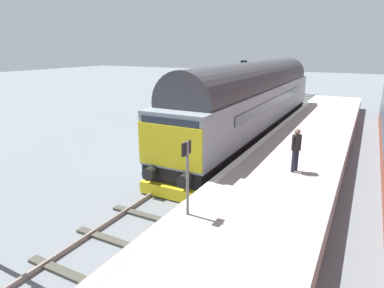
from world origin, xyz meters
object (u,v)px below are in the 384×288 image
diesel_locomotive (254,99)px  signal_post_mid (243,85)px  waiting_passenger (296,146)px  platform_number_sign (187,167)px

diesel_locomotive → signal_post_mid: size_ratio=4.34×
signal_post_mid → waiting_passenger: 12.96m
platform_number_sign → waiting_passenger: (1.93, 4.79, -0.39)m
signal_post_mid → diesel_locomotive: bearing=-62.1°
waiting_passenger → signal_post_mid: bearing=52.1°
diesel_locomotive → platform_number_sign: bearing=-80.3°
signal_post_mid → waiting_passenger: signal_post_mid is taller
platform_number_sign → signal_post_mid: bearing=104.6°
platform_number_sign → waiting_passenger: bearing=68.0°
diesel_locomotive → signal_post_mid: bearing=117.9°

